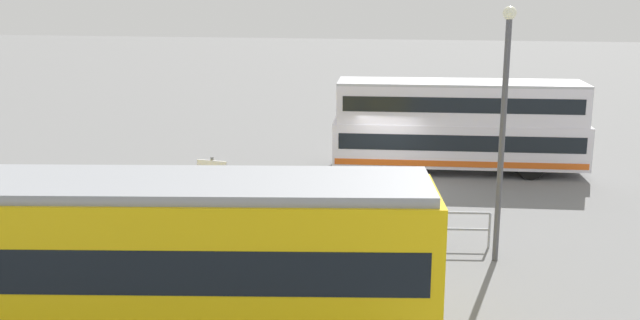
# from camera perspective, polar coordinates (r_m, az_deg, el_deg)

# --- Properties ---
(ground_plane) EXTENTS (160.00, 160.00, 0.00)m
(ground_plane) POSITION_cam_1_polar(r_m,az_deg,el_deg) (27.72, 5.19, -2.03)
(ground_plane) COLOR slate
(double_decker_bus) EXTENTS (10.30, 3.23, 3.72)m
(double_decker_bus) POSITION_cam_1_polar(r_m,az_deg,el_deg) (29.93, 10.91, 2.69)
(double_decker_bus) COLOR silver
(double_decker_bus) RESTS_ON ground
(tram_yellow) EXTENTS (13.69, 4.54, 3.64)m
(tram_yellow) POSITION_cam_1_polar(r_m,az_deg,el_deg) (15.67, -16.26, -7.67)
(tram_yellow) COLOR #E5B70C
(tram_yellow) RESTS_ON ground
(pedestrian_near_railing) EXTENTS (0.37, 0.37, 1.66)m
(pedestrian_near_railing) POSITION_cam_1_polar(r_m,az_deg,el_deg) (23.42, -0.52, -2.47)
(pedestrian_near_railing) COLOR #4C3F2D
(pedestrian_near_railing) RESTS_ON ground
(pedestrian_crossing) EXTENTS (0.45, 0.45, 1.63)m
(pedestrian_crossing) POSITION_cam_1_polar(r_m,az_deg,el_deg) (18.87, 0.59, -6.52)
(pedestrian_crossing) COLOR #33384C
(pedestrian_crossing) RESTS_ON ground
(pedestrian_railing) EXTENTS (7.19, 0.91, 1.08)m
(pedestrian_railing) POSITION_cam_1_polar(r_m,az_deg,el_deg) (21.14, 3.68, -4.90)
(pedestrian_railing) COLOR gray
(pedestrian_railing) RESTS_ON ground
(info_sign) EXTENTS (0.99, 0.19, 2.29)m
(info_sign) POSITION_cam_1_polar(r_m,az_deg,el_deg) (22.67, -8.52, -1.56)
(info_sign) COLOR slate
(info_sign) RESTS_ON ground
(street_lamp) EXTENTS (0.36, 0.36, 6.95)m
(street_lamp) POSITION_cam_1_polar(r_m,az_deg,el_deg) (19.74, 14.34, 3.33)
(street_lamp) COLOR #4C4C51
(street_lamp) RESTS_ON ground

